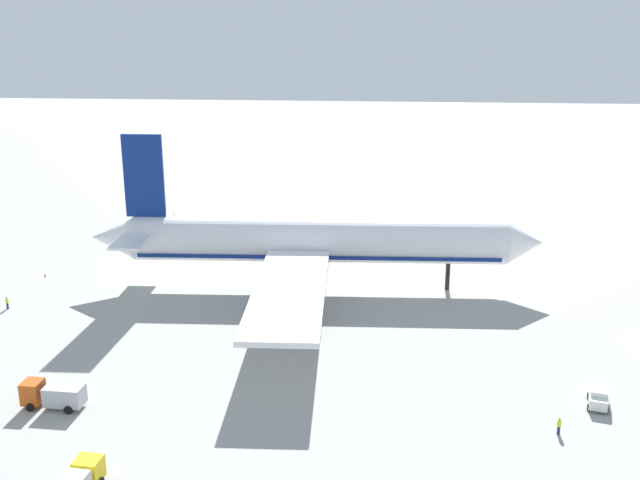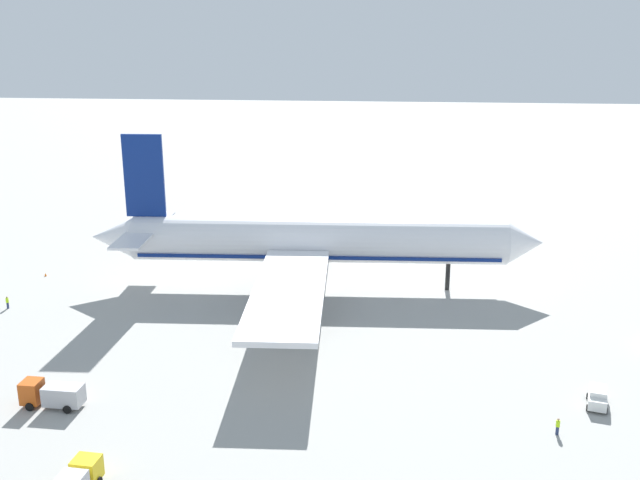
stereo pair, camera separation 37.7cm
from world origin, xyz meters
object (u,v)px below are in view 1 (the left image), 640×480
(ground_worker_1, at_px, (559,426))
(traffic_cone_1, at_px, (45,275))
(service_van, at_px, (598,396))
(service_truck_4, at_px, (53,394))
(traffic_cone_0, at_px, (162,222))
(ground_worker_0, at_px, (7,303))
(airliner, at_px, (311,241))

(ground_worker_1, xyz_separation_m, traffic_cone_1, (-72.24, 39.89, -0.63))
(service_van, distance_m, ground_worker_1, 8.21)
(traffic_cone_1, bearing_deg, service_truck_4, -62.86)
(traffic_cone_0, bearing_deg, ground_worker_1, -49.20)
(service_van, relative_size, ground_worker_1, 2.46)
(service_van, height_order, ground_worker_0, service_van)
(service_truck_4, height_order, traffic_cone_1, service_truck_4)
(service_van, xyz_separation_m, ground_worker_0, (-76.42, 19.80, -0.12))
(airliner, bearing_deg, ground_worker_0, -162.63)
(service_truck_4, distance_m, service_van, 57.52)
(ground_worker_1, xyz_separation_m, traffic_cone_0, (-63.81, 73.92, -0.63))
(traffic_cone_1, bearing_deg, ground_worker_1, -28.91)
(service_truck_4, bearing_deg, ground_worker_0, 126.52)
(ground_worker_0, relative_size, traffic_cone_1, 3.25)
(service_van, bearing_deg, service_truck_4, -173.83)
(airliner, bearing_deg, traffic_cone_1, 179.07)
(service_van, bearing_deg, ground_worker_0, 165.47)
(service_truck_4, xyz_separation_m, ground_worker_0, (-19.24, 25.98, -0.59))
(airliner, distance_m, traffic_cone_1, 43.91)
(ground_worker_1, bearing_deg, service_truck_4, 179.96)
(service_truck_4, height_order, traffic_cone_0, service_truck_4)
(airliner, height_order, traffic_cone_0, airliner)
(service_van, relative_size, traffic_cone_0, 7.94)
(airliner, height_order, traffic_cone_1, airliner)
(ground_worker_0, bearing_deg, service_truck_4, -53.48)
(traffic_cone_0, bearing_deg, service_van, -44.39)
(ground_worker_1, relative_size, traffic_cone_0, 3.23)
(service_van, height_order, ground_worker_1, service_van)
(airliner, height_order, service_van, airliner)
(traffic_cone_0, bearing_deg, airliner, -44.89)
(service_truck_4, height_order, service_van, service_truck_4)
(traffic_cone_0, xyz_separation_m, traffic_cone_1, (-8.44, -34.03, 0.00))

